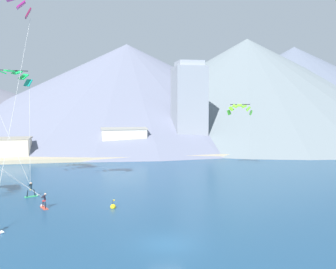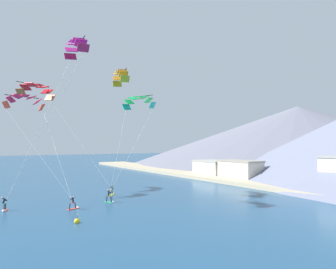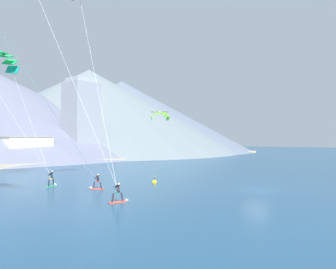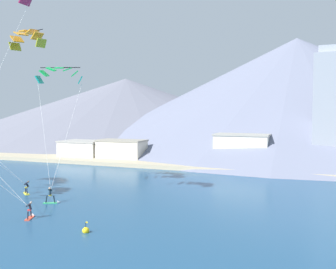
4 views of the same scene
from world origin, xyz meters
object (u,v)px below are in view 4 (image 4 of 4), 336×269
(kitesurfer_mid_center, at_px, (26,190))
(kitesurfer_far_left, at_px, (30,213))
(parafoil_kite_near_lead, at_px, (60,74))
(kitesurfer_near_lead, at_px, (52,198))
(race_marker_buoy, at_px, (86,231))
(parafoil_kite_distant_high_outer, at_px, (27,37))

(kitesurfer_mid_center, relative_size, kitesurfer_far_left, 0.93)
(parafoil_kite_near_lead, bearing_deg, kitesurfer_near_lead, -60.30)
(race_marker_buoy, bearing_deg, parafoil_kite_near_lead, 133.76)
(kitesurfer_mid_center, xyz_separation_m, parafoil_kite_distant_high_outer, (-0.89, 1.68, 18.11))
(kitesurfer_mid_center, xyz_separation_m, race_marker_buoy, (14.74, -9.51, -0.28))
(parafoil_kite_distant_high_outer, distance_m, race_marker_buoy, 26.61)
(parafoil_kite_near_lead, xyz_separation_m, parafoil_kite_distant_high_outer, (-3.48, -1.50, 4.34))
(kitesurfer_near_lead, height_order, kitesurfer_far_left, kitesurfer_near_lead)
(kitesurfer_far_left, relative_size, race_marker_buoy, 1.72)
(kitesurfer_far_left, xyz_separation_m, parafoil_kite_near_lead, (-5.13, 11.05, 13.78))
(kitesurfer_near_lead, relative_size, kitesurfer_far_left, 1.03)
(kitesurfer_near_lead, distance_m, parafoil_kite_distant_high_outer, 19.73)
(parafoil_kite_near_lead, bearing_deg, kitesurfer_far_left, -65.07)
(kitesurfer_mid_center, bearing_deg, kitesurfer_near_lead, -24.13)
(kitesurfer_near_lead, height_order, kitesurfer_mid_center, kitesurfer_near_lead)
(parafoil_kite_near_lead, bearing_deg, kitesurfer_mid_center, -129.14)
(parafoil_kite_distant_high_outer, bearing_deg, race_marker_buoy, -35.61)
(kitesurfer_near_lead, xyz_separation_m, kitesurfer_far_left, (1.81, -5.22, -0.11))
(kitesurfer_near_lead, bearing_deg, parafoil_kite_near_lead, 119.70)
(kitesurfer_near_lead, distance_m, kitesurfer_far_left, 5.53)
(kitesurfer_mid_center, bearing_deg, parafoil_kite_near_lead, 50.86)
(kitesurfer_mid_center, relative_size, parafoil_kite_near_lead, 0.12)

